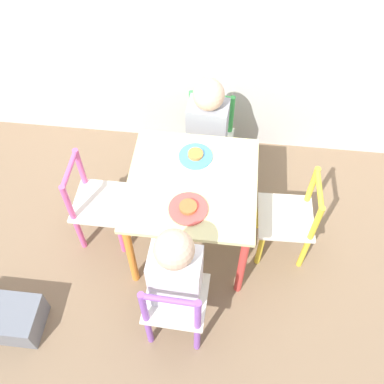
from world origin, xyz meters
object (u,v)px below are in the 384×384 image
kids_table (192,192)px  chair_green (208,142)px  child_back (207,129)px  storage_bin (2,318)px  plate_front (188,208)px  chair_purple (175,305)px  chair_yellow (290,219)px  plate_back (196,156)px  child_front (177,273)px  chair_pink (97,203)px

kids_table → chair_green: chair_green is taller
child_back → storage_bin: child_back is taller
chair_green → plate_front: 0.67m
chair_purple → chair_yellow: 0.69m
plate_back → plate_front: bearing=-90.0°
chair_purple → kids_table: bearing=-90.0°
kids_table → chair_green: (0.04, 0.47, -0.17)m
chair_purple → storage_bin: chair_purple is taller
plate_front → storage_bin: size_ratio=0.47×
kids_table → chair_yellow: bearing=1.9°
child_front → kids_table: bearing=-90.0°
child_back → chair_yellow: bearing=-37.4°
chair_purple → chair_pink: (-0.45, 0.47, 0.00)m
chair_pink → plate_front: 0.55m
chair_pink → plate_front: size_ratio=3.09×
storage_bin → plate_back: bearing=40.6°
kids_table → child_front: (-0.02, -0.41, 0.01)m
chair_green → chair_purple: 0.94m
chair_yellow → child_front: bearing=-50.8°
kids_table → child_front: child_front is taller
chair_yellow → storage_bin: chair_yellow is taller
chair_green → chair_purple: (-0.05, -0.94, 0.00)m
chair_green → child_back: child_back is taller
chair_pink → chair_yellow: same height
kids_table → chair_pink: (-0.47, 0.00, -0.17)m
storage_bin → child_front: bearing=10.0°
chair_green → plate_front: (-0.04, -0.61, 0.25)m
chair_pink → chair_yellow: bearing=-88.8°
plate_front → storage_bin: bearing=-153.5°
child_back → plate_front: (-0.03, -0.55, 0.09)m
chair_purple → plate_front: (0.02, 0.32, 0.25)m
chair_green → child_front: size_ratio=0.70×
child_back → plate_front: 0.56m
child_back → storage_bin: bearing=-127.0°
chair_purple → chair_yellow: same height
kids_table → storage_bin: (-0.81, -0.55, -0.34)m
child_front → plate_back: size_ratio=4.73×
child_back → kids_table: bearing=-90.0°
kids_table → chair_green: bearing=85.7°
chair_pink → chair_purple: bearing=-135.9°
chair_pink → plate_front: plate_front is taller
storage_bin → chair_yellow: bearing=23.8°
child_front → storage_bin: 0.88m
chair_purple → child_front: child_front is taller
chair_purple → plate_front: 0.41m
chair_yellow → storage_bin: (-1.28, -0.56, -0.17)m
child_front → chair_purple: bearing=90.0°
kids_table → chair_purple: 0.50m
chair_yellow → plate_back: plate_back is taller
chair_pink → child_front: (0.45, -0.41, 0.18)m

